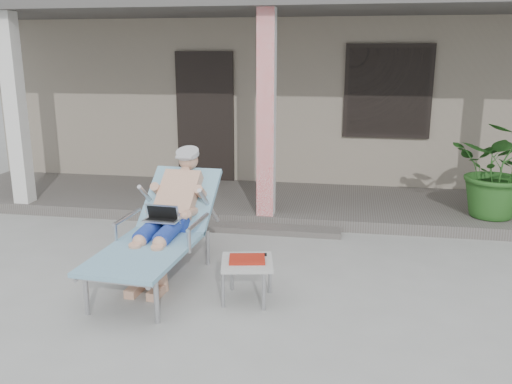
# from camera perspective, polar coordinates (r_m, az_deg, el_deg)

# --- Properties ---
(ground) EXTENTS (60.00, 60.00, 0.00)m
(ground) POSITION_cam_1_polar(r_m,az_deg,el_deg) (5.27, -2.63, -10.54)
(ground) COLOR #9E9E99
(ground) RESTS_ON ground
(house) EXTENTS (10.40, 5.40, 3.30)m
(house) POSITION_cam_1_polar(r_m,az_deg,el_deg) (11.22, 4.61, 11.55)
(house) COLOR gray
(house) RESTS_ON ground
(porch_deck) EXTENTS (10.00, 2.00, 0.15)m
(porch_deck) POSITION_cam_1_polar(r_m,az_deg,el_deg) (8.03, 1.99, -1.10)
(porch_deck) COLOR #605B56
(porch_deck) RESTS_ON ground
(porch_overhang) EXTENTS (10.00, 2.30, 2.85)m
(porch_overhang) POSITION_cam_1_polar(r_m,az_deg,el_deg) (7.70, 2.12, 18.63)
(porch_overhang) COLOR silver
(porch_overhang) RESTS_ON porch_deck
(porch_step) EXTENTS (2.00, 0.30, 0.07)m
(porch_step) POSITION_cam_1_polar(r_m,az_deg,el_deg) (6.95, 0.67, -3.90)
(porch_step) COLOR #605B56
(porch_step) RESTS_ON ground
(lounger) EXTENTS (0.88, 2.06, 1.31)m
(lounger) POSITION_cam_1_polar(r_m,az_deg,el_deg) (5.49, -9.71, -0.75)
(lounger) COLOR #B7B7BC
(lounger) RESTS_ON ground
(side_table) EXTENTS (0.54, 0.54, 0.42)m
(side_table) POSITION_cam_1_polar(r_m,az_deg,el_deg) (4.99, -0.94, -7.62)
(side_table) COLOR #B2B3AE
(side_table) RESTS_ON ground
(potted_palm) EXTENTS (1.44, 1.36, 1.26)m
(potted_palm) POSITION_cam_1_polar(r_m,az_deg,el_deg) (7.59, 24.31, 2.16)
(potted_palm) COLOR #26591E
(potted_palm) RESTS_ON porch_deck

